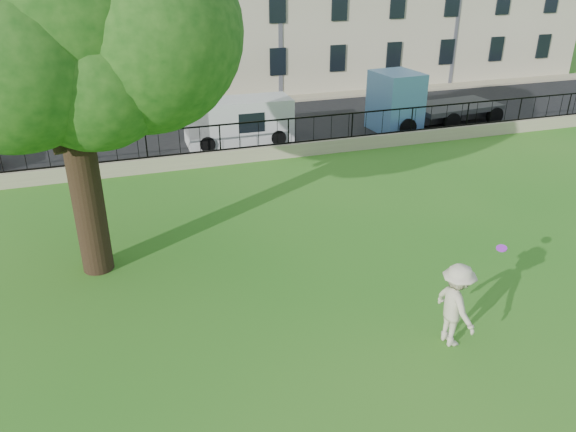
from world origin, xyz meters
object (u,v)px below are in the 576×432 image
object	(u,v)px
tree	(49,4)
frisbee	(502,248)
white_van	(239,121)
man	(456,305)
blue_truck	(436,97)

from	to	relation	value
tree	frisbee	distance (m)	12.40
frisbee	white_van	world-z (taller)	white_van
tree	man	xyz separation A→B (m)	(7.76, -6.07, -6.07)
tree	man	distance (m)	11.57
man	frisbee	distance (m)	2.62
tree	white_van	size ratio (longest dim) A/B	2.17
man	white_van	size ratio (longest dim) A/B	0.41
tree	man	bearing A→B (deg)	-38.03
man	tree	bearing A→B (deg)	50.84
man	blue_truck	xyz separation A→B (m)	(9.23, 15.84, 0.44)
white_van	blue_truck	xyz separation A→B (m)	(10.28, -0.28, 0.42)
man	blue_truck	distance (m)	18.34
frisbee	blue_truck	distance (m)	16.08
man	frisbee	xyz separation A→B (m)	(2.20, 1.38, 0.36)
tree	man	world-z (taller)	tree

